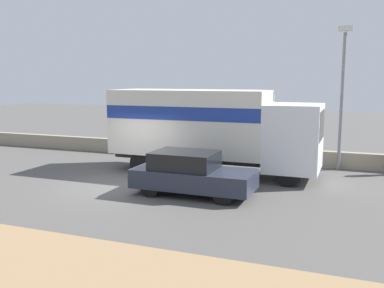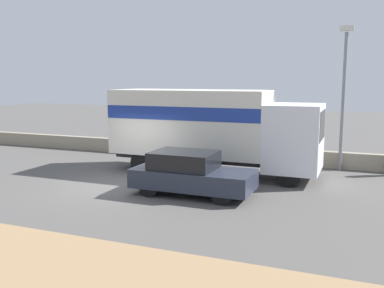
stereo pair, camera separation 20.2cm
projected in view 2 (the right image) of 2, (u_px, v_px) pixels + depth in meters
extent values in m
plane|color=#514F4C|center=(122.00, 185.00, 15.35)|extent=(80.00, 80.00, 0.00)
cube|color=gray|center=(186.00, 150.00, 20.78)|extent=(60.00, 0.35, 0.70)
cylinder|color=slate|center=(343.00, 103.00, 17.43)|extent=(0.14, 0.14, 5.62)
cube|color=beige|center=(347.00, 28.00, 16.99)|extent=(0.56, 0.28, 0.20)
cube|color=silver|center=(294.00, 138.00, 15.83)|extent=(1.96, 2.42, 2.46)
cube|color=black|center=(322.00, 125.00, 15.41)|extent=(0.06, 2.06, 1.08)
cube|color=#2D2D33|center=(191.00, 156.00, 17.49)|extent=(6.29, 1.35, 0.25)
cube|color=silver|center=(191.00, 122.00, 17.28)|extent=(6.29, 2.45, 2.57)
cube|color=navy|center=(191.00, 111.00, 17.22)|extent=(6.26, 2.47, 0.51)
cylinder|color=black|center=(297.00, 164.00, 16.97)|extent=(0.88, 0.28, 0.88)
cylinder|color=black|center=(289.00, 175.00, 15.06)|extent=(0.88, 0.28, 0.88)
cylinder|color=black|center=(164.00, 154.00, 19.12)|extent=(0.88, 0.28, 0.88)
cylinder|color=black|center=(142.00, 163.00, 17.20)|extent=(0.88, 0.28, 0.88)
cylinder|color=black|center=(190.00, 156.00, 18.65)|extent=(0.88, 0.28, 0.88)
cylinder|color=black|center=(170.00, 165.00, 16.74)|extent=(0.88, 0.28, 0.88)
cube|color=#282D3D|center=(193.00, 178.00, 14.00)|extent=(3.97, 1.72, 0.61)
cube|color=black|center=(184.00, 160.00, 14.03)|extent=(2.06, 1.58, 0.56)
cylinder|color=black|center=(236.00, 183.00, 14.27)|extent=(0.65, 0.20, 0.65)
cylinder|color=black|center=(222.00, 194.00, 12.91)|extent=(0.65, 0.20, 0.65)
cylinder|color=black|center=(169.00, 177.00, 15.17)|extent=(0.65, 0.20, 0.65)
cylinder|color=black|center=(149.00, 187.00, 13.81)|extent=(0.65, 0.20, 0.65)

